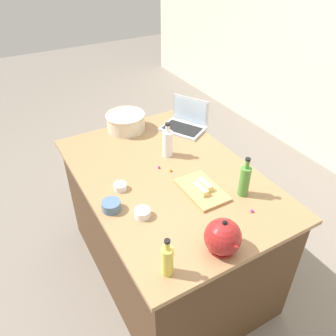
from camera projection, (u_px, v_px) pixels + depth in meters
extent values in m
plane|color=slate|center=(168.00, 266.00, 2.65)|extent=(12.00, 12.00, 0.00)
cube|color=#4C331E|center=(168.00, 227.00, 2.40)|extent=(1.46, 0.97, 0.87)
cube|color=#9E754C|center=(168.00, 176.00, 2.14)|extent=(1.52, 1.03, 0.03)
cube|color=#B7B7BC|center=(183.00, 129.00, 2.58)|extent=(0.38, 0.34, 0.02)
cube|color=black|center=(182.00, 128.00, 2.56)|extent=(0.31, 0.27, 0.00)
cube|color=#B7B7BC|center=(190.00, 110.00, 2.59)|extent=(0.27, 0.16, 0.20)
cube|color=silver|center=(190.00, 110.00, 2.59)|extent=(0.24, 0.13, 0.18)
cylinder|color=beige|center=(126.00, 122.00, 2.56)|extent=(0.28, 0.28, 0.12)
cylinder|color=black|center=(126.00, 122.00, 2.55)|extent=(0.23, 0.23, 0.11)
torus|color=beige|center=(125.00, 115.00, 2.52)|extent=(0.29, 0.29, 0.02)
cylinder|color=#DBC64C|center=(167.00, 261.00, 1.49)|extent=(0.06, 0.06, 0.16)
cylinder|color=#DBC64C|center=(167.00, 246.00, 1.43)|extent=(0.02, 0.02, 0.04)
cylinder|color=black|center=(167.00, 241.00, 1.41)|extent=(0.03, 0.03, 0.01)
cylinder|color=#4C8C38|center=(244.00, 181.00, 1.92)|extent=(0.06, 0.06, 0.19)
cylinder|color=#4C8C38|center=(247.00, 164.00, 1.85)|extent=(0.03, 0.03, 0.05)
cylinder|color=black|center=(248.00, 159.00, 1.83)|extent=(0.03, 0.03, 0.01)
cylinder|color=white|center=(168.00, 144.00, 2.25)|extent=(0.07, 0.07, 0.18)
cylinder|color=white|center=(168.00, 129.00, 2.19)|extent=(0.03, 0.03, 0.05)
cylinder|color=black|center=(168.00, 124.00, 2.17)|extent=(0.03, 0.03, 0.01)
cylinder|color=maroon|center=(221.00, 247.00, 1.64)|extent=(0.13, 0.13, 0.01)
sphere|color=maroon|center=(223.00, 237.00, 1.60)|extent=(0.18, 0.18, 0.18)
cone|color=maroon|center=(235.00, 246.00, 1.53)|extent=(0.08, 0.03, 0.07)
sphere|color=black|center=(225.00, 223.00, 1.54)|extent=(0.02, 0.02, 0.02)
cube|color=tan|center=(202.00, 190.00, 1.99)|extent=(0.32, 0.20, 0.02)
cube|color=#F4E58C|center=(200.00, 189.00, 1.95)|extent=(0.11, 0.04, 0.04)
cube|color=#F4E58C|center=(205.00, 184.00, 1.99)|extent=(0.11, 0.04, 0.04)
cylinder|color=white|center=(120.00, 187.00, 2.00)|extent=(0.08, 0.08, 0.04)
cylinder|color=slate|center=(111.00, 206.00, 1.85)|extent=(0.11, 0.11, 0.05)
cylinder|color=white|center=(142.00, 213.00, 1.81)|extent=(0.09, 0.09, 0.04)
sphere|color=#CC3399|center=(159.00, 167.00, 2.18)|extent=(0.02, 0.02, 0.02)
sphere|color=#CC3399|center=(252.00, 211.00, 1.85)|extent=(0.02, 0.02, 0.02)
sphere|color=blue|center=(190.00, 128.00, 2.59)|extent=(0.02, 0.02, 0.02)
sphere|color=orange|center=(171.00, 170.00, 2.15)|extent=(0.02, 0.02, 0.02)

